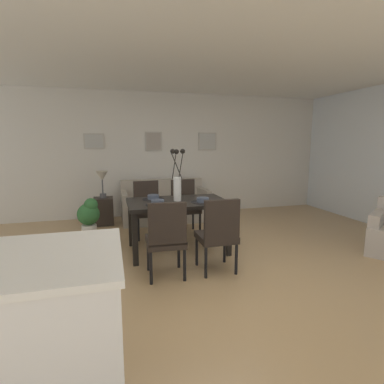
# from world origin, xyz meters

# --- Properties ---
(ground_plane) EXTENTS (9.00, 9.00, 0.00)m
(ground_plane) POSITION_xyz_m (0.00, 0.00, 0.00)
(ground_plane) COLOR tan
(back_wall_panel) EXTENTS (9.00, 0.10, 2.60)m
(back_wall_panel) POSITION_xyz_m (0.00, 3.25, 1.30)
(back_wall_panel) COLOR silver
(back_wall_panel) RESTS_ON ground
(ceiling_panel) EXTENTS (9.00, 7.20, 0.08)m
(ceiling_panel) POSITION_xyz_m (0.00, 0.40, 2.64)
(ceiling_panel) COLOR white
(dining_table) EXTENTS (1.40, 0.89, 0.74)m
(dining_table) POSITION_xyz_m (-0.29, 0.90, 0.65)
(dining_table) COLOR black
(dining_table) RESTS_ON ground
(dining_chair_near_left) EXTENTS (0.46, 0.46, 0.92)m
(dining_chair_near_left) POSITION_xyz_m (-0.61, 0.05, 0.51)
(dining_chair_near_left) COLOR black
(dining_chair_near_left) RESTS_ON ground
(dining_chair_near_right) EXTENTS (0.45, 0.45, 0.92)m
(dining_chair_near_right) POSITION_xyz_m (-0.62, 1.74, 0.51)
(dining_chair_near_right) COLOR black
(dining_chair_near_right) RESTS_ON ground
(dining_chair_far_left) EXTENTS (0.44, 0.44, 0.92)m
(dining_chair_far_left) POSITION_xyz_m (0.02, 0.04, 0.51)
(dining_chair_far_left) COLOR black
(dining_chair_far_left) RESTS_ON ground
(dining_chair_far_right) EXTENTS (0.46, 0.46, 0.92)m
(dining_chair_far_right) POSITION_xyz_m (0.03, 1.76, 0.51)
(dining_chair_far_right) COLOR black
(dining_chair_far_right) RESTS_ON ground
(centerpiece_vase) EXTENTS (0.21, 0.23, 0.73)m
(centerpiece_vase) POSITION_xyz_m (-0.29, 0.90, 1.02)
(centerpiece_vase) COLOR white
(centerpiece_vase) RESTS_ON dining_table
(placemat_near_left) EXTENTS (0.32, 0.32, 0.01)m
(placemat_near_left) POSITION_xyz_m (-0.60, 0.70, 0.74)
(placemat_near_left) COLOR black
(placemat_near_left) RESTS_ON dining_table
(bowl_near_left) EXTENTS (0.17, 0.17, 0.07)m
(bowl_near_left) POSITION_xyz_m (-0.60, 0.70, 0.78)
(bowl_near_left) COLOR #475166
(bowl_near_left) RESTS_ON dining_table
(placemat_near_right) EXTENTS (0.32, 0.32, 0.01)m
(placemat_near_right) POSITION_xyz_m (-0.60, 1.10, 0.74)
(placemat_near_right) COLOR black
(placemat_near_right) RESTS_ON dining_table
(bowl_near_right) EXTENTS (0.17, 0.17, 0.07)m
(bowl_near_right) POSITION_xyz_m (-0.60, 1.10, 0.78)
(bowl_near_right) COLOR #475166
(bowl_near_right) RESTS_ON dining_table
(placemat_far_left) EXTENTS (0.32, 0.32, 0.01)m
(placemat_far_left) POSITION_xyz_m (0.03, 0.70, 0.74)
(placemat_far_left) COLOR black
(placemat_far_left) RESTS_ON dining_table
(bowl_far_left) EXTENTS (0.17, 0.17, 0.07)m
(bowl_far_left) POSITION_xyz_m (0.03, 0.70, 0.78)
(bowl_far_left) COLOR #475166
(bowl_far_left) RESTS_ON dining_table
(sofa) EXTENTS (1.71, 0.84, 0.80)m
(sofa) POSITION_xyz_m (-0.16, 2.70, 0.28)
(sofa) COLOR #A89E8E
(sofa) RESTS_ON ground
(side_table) EXTENTS (0.36, 0.36, 0.52)m
(side_table) POSITION_xyz_m (-1.35, 2.66, 0.26)
(side_table) COLOR black
(side_table) RESTS_ON ground
(table_lamp) EXTENTS (0.22, 0.22, 0.51)m
(table_lamp) POSITION_xyz_m (-1.35, 2.66, 0.89)
(table_lamp) COLOR #4C4C51
(table_lamp) RESTS_ON side_table
(framed_picture_left) EXTENTS (0.39, 0.03, 0.31)m
(framed_picture_left) POSITION_xyz_m (-1.49, 3.18, 1.59)
(framed_picture_left) COLOR #B2ADA3
(framed_picture_center) EXTENTS (0.35, 0.03, 0.40)m
(framed_picture_center) POSITION_xyz_m (-0.29, 3.18, 1.59)
(framed_picture_center) COLOR #B2ADA3
(framed_picture_right) EXTENTS (0.41, 0.03, 0.38)m
(framed_picture_right) POSITION_xyz_m (0.91, 3.18, 1.59)
(framed_picture_right) COLOR #B2ADA3
(potted_plant) EXTENTS (0.36, 0.36, 0.67)m
(potted_plant) POSITION_xyz_m (-1.57, 1.86, 0.37)
(potted_plant) COLOR silver
(potted_plant) RESTS_ON ground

